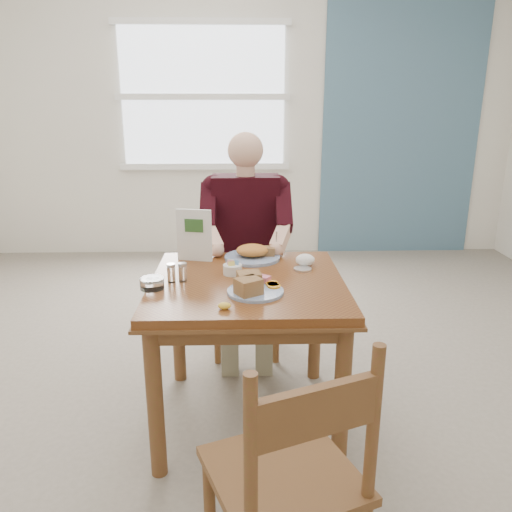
{
  "coord_description": "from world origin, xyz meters",
  "views": [
    {
      "loc": [
        -0.02,
        -2.2,
        1.54
      ],
      "look_at": [
        0.04,
        0.0,
        0.87
      ],
      "focal_mm": 35.0,
      "sensor_mm": 36.0,
      "label": 1
    }
  ],
  "objects_px": {
    "chair_far": "(246,277)",
    "far_plate": "(253,253)",
    "table": "(247,302)",
    "diner": "(246,230)",
    "near_plate": "(253,286)",
    "chair_near": "(290,481)"
  },
  "relations": [
    {
      "from": "chair_far",
      "to": "far_plate",
      "type": "height_order",
      "value": "chair_far"
    },
    {
      "from": "table",
      "to": "diner",
      "type": "height_order",
      "value": "diner"
    },
    {
      "from": "chair_far",
      "to": "far_plate",
      "type": "relative_size",
      "value": 3.08
    },
    {
      "from": "near_plate",
      "to": "far_plate",
      "type": "bearing_deg",
      "value": 88.26
    },
    {
      "from": "chair_far",
      "to": "diner",
      "type": "height_order",
      "value": "diner"
    },
    {
      "from": "chair_far",
      "to": "chair_near",
      "type": "distance_m",
      "value": 1.8
    },
    {
      "from": "diner",
      "to": "far_plate",
      "type": "bearing_deg",
      "value": -84.53
    },
    {
      "from": "near_plate",
      "to": "table",
      "type": "bearing_deg",
      "value": 97.29
    },
    {
      "from": "diner",
      "to": "far_plate",
      "type": "height_order",
      "value": "diner"
    },
    {
      "from": "table",
      "to": "chair_far",
      "type": "bearing_deg",
      "value": 90.0
    },
    {
      "from": "chair_far",
      "to": "diner",
      "type": "xyz_separation_m",
      "value": [
        0.0,
        -0.09,
        0.33
      ]
    },
    {
      "from": "chair_far",
      "to": "near_plate",
      "type": "relative_size",
      "value": 2.91
    },
    {
      "from": "table",
      "to": "chair_far",
      "type": "relative_size",
      "value": 0.97
    },
    {
      "from": "near_plate",
      "to": "far_plate",
      "type": "relative_size",
      "value": 1.06
    },
    {
      "from": "chair_near",
      "to": "far_plate",
      "type": "height_order",
      "value": "chair_near"
    },
    {
      "from": "table",
      "to": "chair_near",
      "type": "height_order",
      "value": "chair_near"
    },
    {
      "from": "chair_near",
      "to": "diner",
      "type": "relative_size",
      "value": 0.69
    },
    {
      "from": "table",
      "to": "far_plate",
      "type": "xyz_separation_m",
      "value": [
        0.04,
        0.33,
        0.14
      ]
    },
    {
      "from": "diner",
      "to": "near_plate",
      "type": "height_order",
      "value": "diner"
    },
    {
      "from": "table",
      "to": "near_plate",
      "type": "relative_size",
      "value": 2.82
    },
    {
      "from": "diner",
      "to": "near_plate",
      "type": "bearing_deg",
      "value": -88.6
    },
    {
      "from": "chair_far",
      "to": "chair_near",
      "type": "height_order",
      "value": "same"
    }
  ]
}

